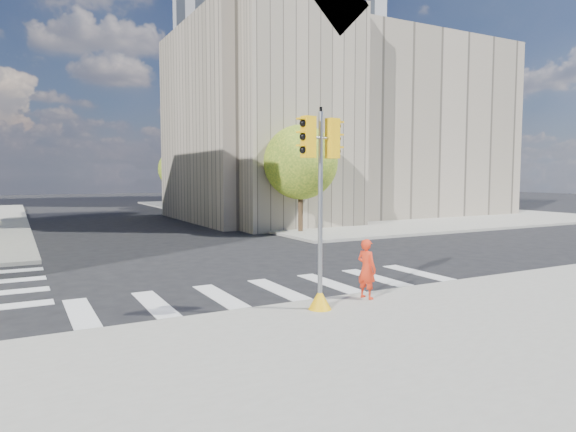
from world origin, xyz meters
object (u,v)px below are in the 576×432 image
at_px(lamp_far, 204,161).
at_px(photographer, 367,269).
at_px(lamp_near, 276,155).
at_px(traffic_signal, 320,225).

distance_m(lamp_far, photographer, 33.51).
distance_m(lamp_near, lamp_far, 14.00).
relative_size(lamp_far, traffic_signal, 1.69).
bearing_deg(traffic_signal, lamp_near, 55.54).
distance_m(lamp_near, traffic_signal, 20.88).
bearing_deg(photographer, lamp_far, -24.79).
bearing_deg(traffic_signal, lamp_far, 65.20).
bearing_deg(traffic_signal, photographer, 1.42).
xyz_separation_m(lamp_near, traffic_signal, (-8.46, -18.94, -2.39)).
height_order(lamp_near, lamp_far, same).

